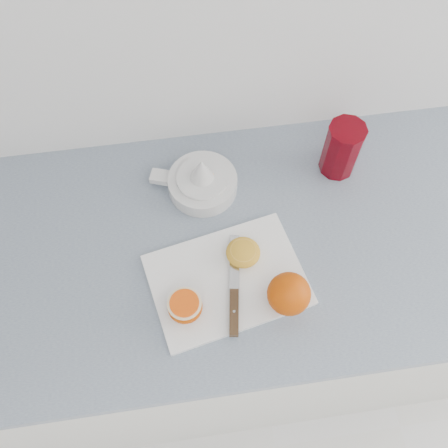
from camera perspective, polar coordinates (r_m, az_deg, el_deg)
name	(u,v)px	position (r m, az deg, el deg)	size (l,w,h in m)	color
counter	(269,301)	(1.52, 5.17, -8.78)	(2.30, 0.64, 0.89)	white
cutting_board	(227,280)	(1.05, 0.37, -6.39)	(0.31, 0.22, 0.01)	white
whole_orange	(289,294)	(0.99, 7.42, -7.93)	(0.09, 0.09, 0.09)	red
half_orange	(185,306)	(1.00, -4.48, -9.38)	(0.07, 0.07, 0.04)	red
squeezed_shell	(243,252)	(1.05, 2.20, -3.25)	(0.07, 0.07, 0.03)	gold
paring_knife	(234,303)	(1.02, 1.16, -9.04)	(0.05, 0.22, 0.01)	#4D391E
citrus_juicer	(202,181)	(1.14, -2.57, 4.91)	(0.20, 0.16, 0.11)	white
red_tumbler	(341,150)	(1.17, 13.27, 8.19)	(0.09, 0.09, 0.14)	#610009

